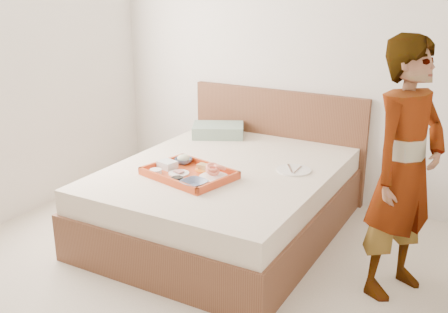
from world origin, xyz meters
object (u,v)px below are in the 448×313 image
Objects in this scene: person at (405,170)px; dinner_plate at (294,170)px; bed at (225,199)px; tray at (189,173)px.

dinner_plate is at bearing 91.43° from person.
dinner_plate is (0.49, 0.17, 0.27)m from bed.
tray is at bearing 119.18° from person.
tray is 2.36× the size of dinner_plate.
person reaches higher than dinner_plate.
tray is (-0.12, -0.31, 0.29)m from bed.
person is (1.46, 0.12, 0.24)m from tray.
tray reaches higher than dinner_plate.
bed is 1.25× the size of person.
bed is 1.45m from person.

